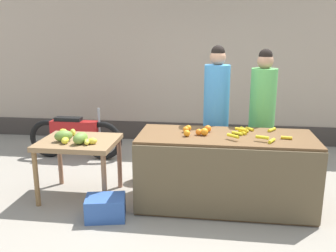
# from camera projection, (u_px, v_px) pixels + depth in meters

# --- Properties ---
(ground_plane) EXTENTS (24.00, 24.00, 0.00)m
(ground_plane) POSITION_uv_depth(u_px,v_px,m) (191.00, 202.00, 4.55)
(ground_plane) COLOR gray
(market_wall_back) EXTENTS (9.64, 0.23, 3.14)m
(market_wall_back) POSITION_uv_depth(u_px,v_px,m) (203.00, 61.00, 6.85)
(market_wall_back) COLOR tan
(market_wall_back) RESTS_ON ground
(fruit_stall_counter) EXTENTS (2.06, 0.86, 0.88)m
(fruit_stall_counter) POSITION_uv_depth(u_px,v_px,m) (225.00, 171.00, 4.38)
(fruit_stall_counter) COLOR brown
(fruit_stall_counter) RESTS_ON ground
(side_table_wooden) EXTENTS (0.95, 0.78, 0.75)m
(side_table_wooden) POSITION_uv_depth(u_px,v_px,m) (79.00, 147.00, 4.57)
(side_table_wooden) COLOR olive
(side_table_wooden) RESTS_ON ground
(banana_bunch_pile) EXTENTS (0.73, 0.63, 0.07)m
(banana_bunch_pile) POSITION_uv_depth(u_px,v_px,m) (253.00, 133.00, 4.27)
(banana_bunch_pile) COLOR yellow
(banana_bunch_pile) RESTS_ON fruit_stall_counter
(orange_pile) EXTENTS (0.34, 0.33, 0.09)m
(orange_pile) POSITION_uv_depth(u_px,v_px,m) (197.00, 131.00, 4.33)
(orange_pile) COLOR orange
(orange_pile) RESTS_ON fruit_stall_counter
(mango_papaya_pile) EXTENTS (0.66, 0.58, 0.14)m
(mango_papaya_pile) POSITION_uv_depth(u_px,v_px,m) (73.00, 137.00, 4.44)
(mango_papaya_pile) COLOR yellow
(mango_papaya_pile) RESTS_ON side_table_wooden
(vendor_woman_blue_shirt) EXTENTS (0.34, 0.34, 1.90)m
(vendor_woman_blue_shirt) POSITION_uv_depth(u_px,v_px,m) (216.00, 116.00, 4.92)
(vendor_woman_blue_shirt) COLOR #33333D
(vendor_woman_blue_shirt) RESTS_ON ground
(vendor_woman_green_shirt) EXTENTS (0.34, 0.34, 1.86)m
(vendor_woman_green_shirt) POSITION_uv_depth(u_px,v_px,m) (262.00, 118.00, 4.89)
(vendor_woman_green_shirt) COLOR #33333D
(vendor_woman_green_shirt) RESTS_ON ground
(parked_motorcycle) EXTENTS (1.60, 0.18, 0.88)m
(parked_motorcycle) POSITION_uv_depth(u_px,v_px,m) (75.00, 135.00, 6.07)
(parked_motorcycle) COLOR black
(parked_motorcycle) RESTS_ON ground
(produce_crate) EXTENTS (0.50, 0.41, 0.26)m
(produce_crate) POSITION_uv_depth(u_px,v_px,m) (106.00, 208.00, 4.12)
(produce_crate) COLOR #3359A5
(produce_crate) RESTS_ON ground
(produce_sack) EXTENTS (0.40, 0.35, 0.46)m
(produce_sack) POSITION_uv_depth(u_px,v_px,m) (145.00, 165.00, 5.17)
(produce_sack) COLOR tan
(produce_sack) RESTS_ON ground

